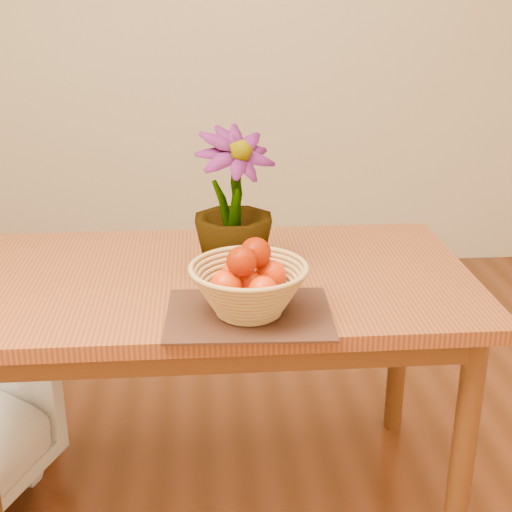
{
  "coord_description": "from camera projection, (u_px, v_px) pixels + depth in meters",
  "views": [
    {
      "loc": [
        -0.05,
        -1.54,
        1.51
      ],
      "look_at": [
        0.08,
        0.06,
        0.89
      ],
      "focal_mm": 50.0,
      "sensor_mm": 36.0,
      "label": 1
    }
  ],
  "objects": [
    {
      "name": "wall_back",
      "position": [
        207.0,
        17.0,
        3.59
      ],
      "size": [
        4.0,
        0.02,
        2.7
      ],
      "primitive_type": "cube",
      "color": "beige",
      "rests_on": "floor"
    },
    {
      "name": "table",
      "position": [
        223.0,
        303.0,
        2.03
      ],
      "size": [
        1.4,
        0.8,
        0.75
      ],
      "color": "brown",
      "rests_on": "floor"
    },
    {
      "name": "placemat",
      "position": [
        249.0,
        314.0,
        1.75
      ],
      "size": [
        0.42,
        0.32,
        0.01
      ],
      "primitive_type": "cube",
      "rotation": [
        0.0,
        0.0,
        -0.04
      ],
      "color": "#3B1E15",
      "rests_on": "table"
    },
    {
      "name": "wicker_basket",
      "position": [
        249.0,
        291.0,
        1.73
      ],
      "size": [
        0.29,
        0.29,
        0.12
      ],
      "color": "tan",
      "rests_on": "placemat"
    },
    {
      "name": "orange_pile",
      "position": [
        249.0,
        270.0,
        1.71
      ],
      "size": [
        0.19,
        0.18,
        0.14
      ],
      "rotation": [
        0.0,
        0.0,
        -0.13
      ],
      "color": "red",
      "rests_on": "wicker_basket"
    },
    {
      "name": "potted_plant",
      "position": [
        233.0,
        203.0,
        1.94
      ],
      "size": [
        0.3,
        0.3,
        0.4
      ],
      "primitive_type": "imported",
      "rotation": [
        0.0,
        0.0,
        0.47
      ],
      "color": "#224D16",
      "rests_on": "table"
    }
  ]
}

